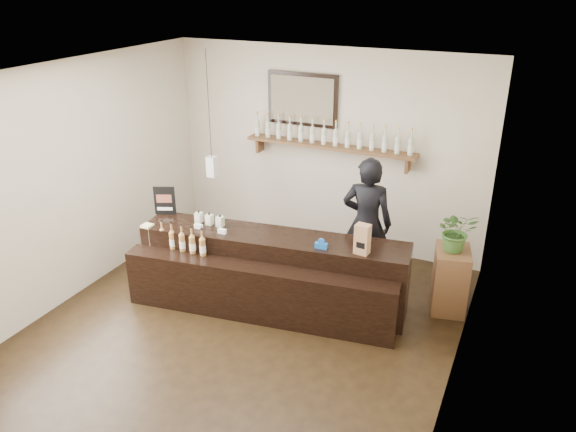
{
  "coord_description": "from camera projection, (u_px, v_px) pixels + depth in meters",
  "views": [
    {
      "loc": [
        2.65,
        -4.54,
        3.7
      ],
      "look_at": [
        0.25,
        0.7,
        1.16
      ],
      "focal_mm": 35.0,
      "sensor_mm": 36.0,
      "label": 1
    }
  ],
  "objects": [
    {
      "name": "side_cabinet",
      "position": [
        450.0,
        279.0,
        6.55
      ],
      "size": [
        0.49,
        0.6,
        0.77
      ],
      "color": "#57341D",
      "rests_on": "ground"
    },
    {
      "name": "shopkeeper",
      "position": [
        367.0,
        215.0,
        6.83
      ],
      "size": [
        0.74,
        0.53,
        1.91
      ],
      "primitive_type": "imported",
      "rotation": [
        0.0,
        0.0,
        3.26
      ],
      "color": "black",
      "rests_on": "ground"
    },
    {
      "name": "paper_bag",
      "position": [
        362.0,
        239.0,
        6.0
      ],
      "size": [
        0.17,
        0.13,
        0.34
      ],
      "color": "#946747",
      "rests_on": "counter"
    },
    {
      "name": "potted_plant",
      "position": [
        457.0,
        231.0,
        6.29
      ],
      "size": [
        0.55,
        0.52,
        0.49
      ],
      "primitive_type": "imported",
      "rotation": [
        0.0,
        0.0,
        0.41
      ],
      "color": "#396127",
      "rests_on": "side_cabinet"
    },
    {
      "name": "tape_dispenser",
      "position": [
        321.0,
        245.0,
        6.16
      ],
      "size": [
        0.14,
        0.07,
        0.12
      ],
      "color": "#1855AB",
      "rests_on": "counter"
    },
    {
      "name": "promo_sign",
      "position": [
        165.0,
        201.0,
        6.97
      ],
      "size": [
        0.25,
        0.12,
        0.37
      ],
      "color": "black",
      "rests_on": "counter"
    },
    {
      "name": "back_wall_decor",
      "position": [
        314.0,
        126.0,
        7.6
      ],
      "size": [
        2.66,
        0.96,
        1.69
      ],
      "color": "#57341D",
      "rests_on": "ground"
    },
    {
      "name": "ground",
      "position": [
        242.0,
        330.0,
        6.28
      ],
      "size": [
        5.0,
        5.0,
        0.0
      ],
      "primitive_type": "plane",
      "color": "black",
      "rests_on": "ground"
    },
    {
      "name": "counter",
      "position": [
        268.0,
        275.0,
        6.58
      ],
      "size": [
        3.21,
        1.27,
        1.03
      ],
      "color": "black",
      "rests_on": "ground"
    },
    {
      "name": "room_shell",
      "position": [
        236.0,
        188.0,
        5.59
      ],
      "size": [
        5.0,
        5.0,
        5.0
      ],
      "color": "beige",
      "rests_on": "ground"
    }
  ]
}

